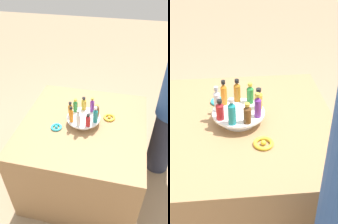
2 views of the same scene
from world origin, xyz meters
The scene contains 14 objects.
ground_plane centered at (0.00, 0.00, 0.00)m, with size 12.00×12.00×0.00m, color #997F60.
party_table centered at (0.00, 0.00, 0.38)m, with size 1.01×1.01×0.76m.
display_stand centered at (0.00, 0.00, 0.80)m, with size 0.27×0.27×0.06m.
bottle_red centered at (0.05, -0.09, 0.88)m, with size 0.04×0.04×0.11m.
bottle_teal centered at (0.10, -0.03, 0.89)m, with size 0.04×0.04×0.14m.
bottle_brown centered at (0.10, 0.04, 0.88)m, with size 0.04×0.04×0.11m.
bottle_purple centered at (0.05, 0.09, 0.89)m, with size 0.03×0.03×0.13m.
bottle_gold centered at (-0.02, 0.10, 0.88)m, with size 0.04×0.04×0.12m.
bottle_green centered at (-0.08, 0.07, 0.88)m, with size 0.04×0.04×0.11m.
bottle_amber centered at (-0.11, 0.00, 0.89)m, with size 0.03×0.03×0.13m.
bottle_orange centered at (-0.08, -0.07, 0.89)m, with size 0.03×0.03×0.14m.
bottle_clear centered at (-0.02, -0.10, 0.89)m, with size 0.03×0.03×0.14m.
ribbon_bow_teal centered at (-0.20, -0.10, 0.77)m, with size 0.09×0.09×0.03m.
ribbon_bow_gold centered at (0.20, 0.10, 0.77)m, with size 0.10×0.10×0.03m.
Camera 1 is at (0.30, -1.31, 1.94)m, focal length 35.00 mm.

